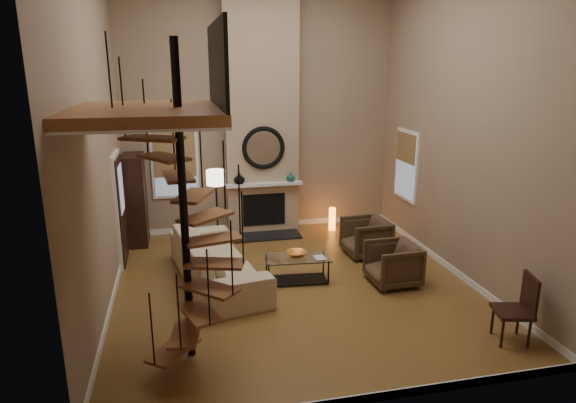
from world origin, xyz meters
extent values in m
cube|color=olive|center=(0.00, 0.00, -0.01)|extent=(6.00, 6.50, 0.01)
cube|color=#987F62|center=(0.00, 3.25, 2.75)|extent=(6.00, 0.02, 5.50)
cube|color=#987F62|center=(0.00, -3.25, 2.75)|extent=(6.00, 0.02, 5.50)
cube|color=#987F62|center=(-3.00, 0.00, 2.75)|extent=(0.02, 6.50, 5.50)
cube|color=#987F62|center=(3.00, 0.00, 2.75)|extent=(0.02, 6.50, 5.50)
cube|color=white|center=(0.00, 3.24, 0.06)|extent=(6.00, 0.02, 0.12)
cube|color=white|center=(0.00, -3.24, 0.06)|extent=(6.00, 0.02, 0.12)
cube|color=white|center=(-2.99, 0.00, 0.06)|extent=(0.02, 6.50, 0.12)
cube|color=white|center=(2.99, 0.00, 0.06)|extent=(0.02, 6.50, 0.12)
cube|color=tan|center=(0.00, 3.06, 2.75)|extent=(1.60, 0.38, 5.50)
cube|color=black|center=(0.00, 2.57, 0.02)|extent=(1.50, 0.60, 0.04)
cube|color=black|center=(0.00, 2.86, 0.55)|extent=(0.95, 0.02, 0.72)
cube|color=white|center=(0.00, 2.78, 1.15)|extent=(1.70, 0.18, 0.06)
torus|color=black|center=(0.00, 2.84, 1.95)|extent=(0.94, 0.10, 0.94)
cylinder|color=white|center=(0.00, 2.85, 1.95)|extent=(0.80, 0.01, 0.80)
imported|color=black|center=(-0.55, 2.82, 1.30)|extent=(0.24, 0.24, 0.25)
imported|color=#164E47|center=(0.60, 2.82, 1.28)|extent=(0.20, 0.20, 0.21)
cube|color=white|center=(-1.90, 3.23, 1.60)|extent=(1.02, 0.04, 1.52)
cube|color=#8C9EB2|center=(-1.90, 3.21, 1.60)|extent=(0.90, 0.01, 1.40)
cube|color=#9F7B47|center=(-1.90, 3.19, 1.81)|extent=(0.90, 0.01, 0.98)
cube|color=white|center=(2.98, 2.00, 1.60)|extent=(0.04, 1.02, 1.52)
cube|color=#8C9EB2|center=(2.96, 2.00, 1.60)|extent=(0.01, 0.90, 1.40)
cube|color=#9F7B47|center=(2.94, 2.00, 1.98)|extent=(0.01, 0.90, 0.63)
cube|color=white|center=(-2.97, 1.80, 1.05)|extent=(0.06, 1.05, 2.16)
cube|color=black|center=(-2.94, 1.80, 1.02)|extent=(0.05, 0.90, 2.05)
cube|color=#8C9EB2|center=(-2.90, 1.80, 1.45)|extent=(0.01, 0.60, 0.90)
cube|color=#935730|center=(-2.15, -1.80, 3.18)|extent=(1.70, 2.20, 0.12)
cube|color=white|center=(-2.15, -1.80, 3.10)|extent=(1.70, 2.20, 0.03)
cube|color=black|center=(-1.33, -1.80, 3.71)|extent=(0.04, 2.20, 0.94)
cylinder|color=black|center=(-1.80, -1.80, 2.01)|extent=(0.10, 0.10, 4.02)
cube|color=#935730|center=(-2.02, -2.08, 0.26)|extent=(0.71, 0.78, 0.04)
cylinder|color=black|center=(-2.24, -2.37, 0.73)|extent=(0.02, 0.02, 0.94)
cube|color=#935730|center=(-1.86, -2.15, 0.52)|extent=(0.46, 0.77, 0.04)
cylinder|color=black|center=(-1.93, -2.51, 0.99)|extent=(0.02, 0.02, 0.94)
cube|color=#935730|center=(-1.69, -2.14, 0.78)|extent=(0.55, 0.79, 0.04)
cylinder|color=black|center=(-1.58, -2.48, 1.25)|extent=(0.02, 0.02, 0.94)
cube|color=#935730|center=(-1.54, -2.05, 1.04)|extent=(0.75, 0.74, 0.04)
cylinder|color=black|center=(-1.28, -2.30, 1.51)|extent=(0.02, 0.02, 0.94)
cube|color=#935730|center=(-1.45, -1.90, 1.30)|extent=(0.79, 0.53, 0.04)
cylinder|color=black|center=(-1.11, -2.00, 1.77)|extent=(0.02, 0.02, 0.94)
cube|color=#935730|center=(-1.45, -1.73, 1.56)|extent=(0.77, 0.48, 0.04)
cylinder|color=black|center=(-1.10, -1.65, 2.03)|extent=(0.02, 0.02, 0.94)
cube|color=#935730|center=(-1.52, -1.57, 1.82)|extent=(0.77, 0.72, 0.04)
cylinder|color=black|center=(-1.25, -1.34, 2.29)|extent=(0.02, 0.02, 0.94)
cube|color=#935730|center=(-1.67, -1.47, 2.08)|extent=(0.58, 0.79, 0.04)
cylinder|color=black|center=(-1.53, -1.13, 2.55)|extent=(0.02, 0.02, 0.94)
cube|color=#935730|center=(-1.84, -1.44, 2.34)|extent=(0.41, 0.75, 0.04)
cylinder|color=black|center=(-1.88, -1.08, 2.81)|extent=(0.02, 0.02, 0.94)
cube|color=#935730|center=(-2.00, -1.50, 2.60)|extent=(0.68, 0.79, 0.04)
cylinder|color=black|center=(-2.20, -1.20, 3.07)|extent=(0.02, 0.02, 0.94)
cube|color=#935730|center=(-2.12, -1.63, 2.86)|extent=(0.80, 0.64, 0.04)
cylinder|color=black|center=(-2.44, -1.46, 3.33)|extent=(0.02, 0.02, 0.94)
cube|color=#935730|center=(-2.16, -1.80, 3.12)|extent=(0.72, 0.34, 0.04)
cylinder|color=black|center=(-2.52, -1.80, 3.59)|extent=(0.02, 0.02, 0.94)
cube|color=black|center=(-2.74, 2.80, 0.95)|extent=(0.41, 0.86, 1.93)
imported|color=#C9B48B|center=(-1.28, 0.45, 0.40)|extent=(1.61, 3.01, 0.83)
imported|color=#493522|center=(1.84, 1.11, 0.35)|extent=(0.90, 0.87, 0.77)
imported|color=#493522|center=(1.79, -0.30, 0.35)|extent=(0.85, 0.83, 0.75)
cube|color=silver|center=(0.10, 0.14, 0.44)|extent=(1.19, 0.67, 0.02)
cube|color=black|center=(0.10, 0.14, 0.03)|extent=(1.09, 0.57, 0.01)
cylinder|color=black|center=(-0.43, -0.03, 0.22)|extent=(0.03, 0.03, 0.42)
cylinder|color=black|center=(0.60, -0.12, 0.22)|extent=(0.03, 0.03, 0.42)
cylinder|color=black|center=(-0.39, 0.41, 0.22)|extent=(0.03, 0.03, 0.42)
cylinder|color=black|center=(0.64, 0.32, 0.22)|extent=(0.03, 0.03, 0.42)
imported|color=orange|center=(0.10, 0.19, 0.50)|extent=(0.35, 0.35, 0.09)
imported|color=gray|center=(0.45, -0.01, 0.46)|extent=(0.19, 0.25, 0.02)
cylinder|color=black|center=(-1.12, 1.92, 0.01)|extent=(0.33, 0.33, 0.03)
cylinder|color=black|center=(-1.12, 1.92, 0.80)|extent=(0.04, 0.04, 1.43)
cylinder|color=#F2E5C6|center=(-1.12, 1.92, 1.55)|extent=(0.37, 0.37, 0.30)
cylinder|color=orange|center=(1.57, 2.73, 0.25)|extent=(0.15, 0.15, 0.55)
cube|color=black|center=(2.52, -2.42, 0.44)|extent=(0.57, 0.57, 0.05)
cube|color=black|center=(2.72, -2.47, 0.70)|extent=(0.15, 0.45, 0.55)
cylinder|color=black|center=(2.30, -2.55, 0.21)|extent=(0.05, 0.05, 0.45)
cylinder|color=black|center=(2.65, -2.64, 0.21)|extent=(0.05, 0.05, 0.45)
cylinder|color=black|center=(2.39, -2.20, 0.21)|extent=(0.05, 0.05, 0.45)
cylinder|color=black|center=(2.74, -2.29, 0.21)|extent=(0.05, 0.05, 0.45)
camera|label=1|loc=(-1.83, -7.80, 3.72)|focal=31.22mm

